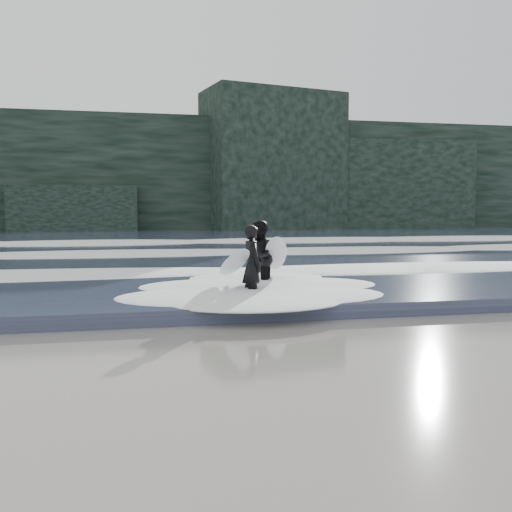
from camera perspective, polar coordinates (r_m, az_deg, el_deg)
The scene contains 8 objects.
ground at distance 8.09m, azimuth 12.85°, elevation -10.46°, with size 120.00×120.00×0.00m, color #835D51.
sea at distance 36.27m, azimuth -6.87°, elevation 1.61°, with size 90.00×52.00×0.30m, color #333A54.
headland at distance 53.25m, azimuth -8.63°, elevation 7.79°, with size 70.00×9.00×10.00m, color black.
foam_near at distance 16.49m, azimuth -0.44°, elevation -1.20°, with size 60.00×3.20×0.20m, color white.
foam_mid at distance 23.36m, azimuth -3.93°, elevation 0.58°, with size 60.00×4.00×0.24m, color white.
foam_far at distance 32.28m, azimuth -6.22°, elevation 1.76°, with size 60.00×4.80×0.30m, color white.
surfer_left at distance 12.58m, azimuth -0.68°, elevation -0.83°, with size 0.99×1.82×1.76m.
surfer_right at distance 14.20m, azimuth 0.49°, elevation -0.07°, with size 1.35×1.95×1.82m.
Camera 1 is at (-3.33, -7.06, 2.10)m, focal length 40.00 mm.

